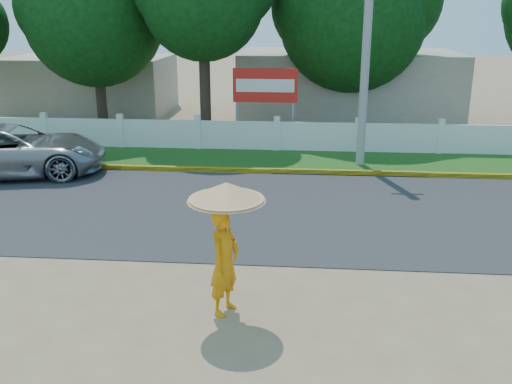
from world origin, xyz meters
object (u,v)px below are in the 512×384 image
utility_pole (366,61)px  monk_with_parasol (225,229)px  billboard (265,90)px  vehicle (11,150)px

utility_pole → monk_with_parasol: (-3.22, -10.28, -1.94)m
monk_with_parasol → billboard: billboard is taller
monk_with_parasol → utility_pole: bearing=72.6°
billboard → monk_with_parasol: bearing=-88.9°
monk_with_parasol → billboard: bearing=91.1°
billboard → utility_pole: bearing=-40.1°
utility_pole → vehicle: (-11.24, -2.22, -2.69)m
utility_pole → monk_with_parasol: bearing=-107.4°
vehicle → billboard: bearing=-71.4°
vehicle → monk_with_parasol: monk_with_parasol is taller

